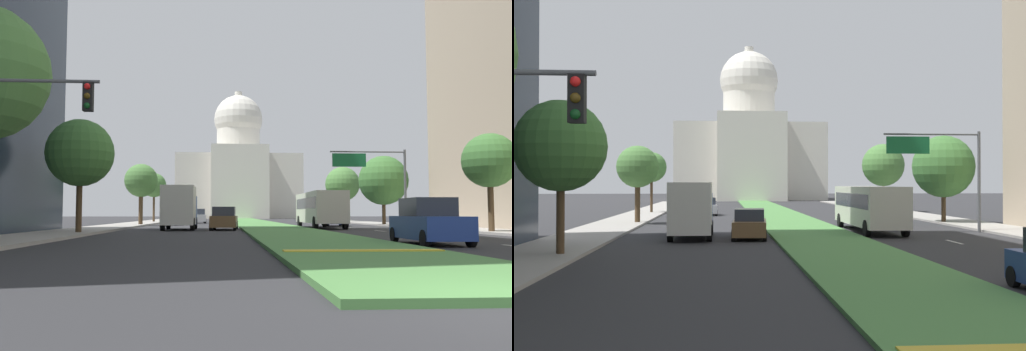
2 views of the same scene
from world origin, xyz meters
TOP-DOWN VIEW (x-y plane):
  - ground_plane at (0.00, 61.16)m, footprint 269.12×269.12m
  - grass_median at (0.00, 55.05)m, footprint 5.21×110.09m
  - median_curb_nose at (0.00, 8.69)m, footprint 4.69×0.50m
  - lane_dashes_right at (6.99, 39.53)m, footprint 0.16×51.78m
  - sidewalk_left at (-13.37, 48.93)m, footprint 4.00×110.09m
  - sidewalk_right at (13.37, 48.93)m, footprint 4.00×110.09m
  - capitol_building at (0.00, 121.48)m, footprint 28.44×23.81m
  - overhead_guide_sign at (8.66, 36.89)m, footprint 6.35×0.20m
  - street_tree_left_mid at (-12.36, 25.11)m, footprint 3.94×3.94m
  - street_tree_left_far at (-12.01, 47.12)m, footprint 3.28×3.28m
  - street_tree_right_far at (11.96, 45.83)m, footprint 4.89×4.89m
  - street_tree_left_distant at (-12.82, 64.27)m, footprint 3.16×3.16m
  - street_tree_right_distant at (12.41, 65.95)m, footprint 4.70×4.70m
  - sedan_midblock at (-3.89, 33.37)m, footprint 2.17×4.51m
  - sedan_distant at (6.87, 45.32)m, footprint 2.27×4.74m
  - sedan_far_horizon at (-6.96, 60.32)m, footprint 2.19×4.61m
  - box_truck_delivery at (-7.20, 33.79)m, footprint 2.40×6.40m
  - city_bus at (4.18, 38.27)m, footprint 2.62×11.00m

SIDE VIEW (x-z plane):
  - ground_plane at x=0.00m, z-range 0.00..0.00m
  - lane_dashes_right at x=6.99m, z-range 0.00..0.01m
  - grass_median at x=0.00m, z-range 0.00..0.14m
  - sidewalk_left at x=-13.37m, z-range 0.00..0.15m
  - sidewalk_right at x=13.37m, z-range 0.00..0.15m
  - median_curb_nose at x=0.00m, z-range 0.14..0.18m
  - sedan_midblock at x=-3.89m, z-range -0.05..1.66m
  - sedan_distant at x=6.87m, z-range -0.05..1.68m
  - sedan_far_horizon at x=-6.96m, z-range -0.06..1.70m
  - box_truck_delivery at x=-7.20m, z-range 0.08..3.28m
  - city_bus at x=4.18m, z-range 0.29..3.24m
  - street_tree_left_far at x=-12.01m, z-range 1.37..7.47m
  - street_tree_right_far at x=11.96m, z-range 1.01..7.95m
  - overhead_guide_sign at x=8.66m, z-range 1.43..7.93m
  - street_tree_left_mid at x=-12.36m, z-range 1.37..8.10m
  - street_tree_left_distant at x=-12.82m, z-range 1.62..8.07m
  - street_tree_right_distant at x=12.41m, z-range 1.42..8.97m
  - capitol_building at x=0.00m, z-range -4.88..25.56m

